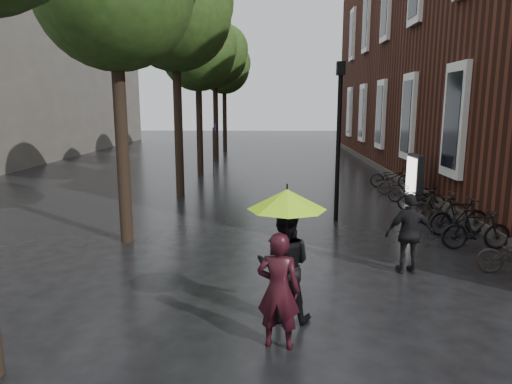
{
  "coord_description": "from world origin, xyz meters",
  "views": [
    {
      "loc": [
        -0.35,
        -4.28,
        3.47
      ],
      "look_at": [
        -0.75,
        7.01,
        1.32
      ],
      "focal_mm": 32.0,
      "sensor_mm": 36.0,
      "label": 1
    }
  ],
  "objects_px": {
    "pedestrian_walking": "(410,234)",
    "parked_bicycles": "(429,201)",
    "person_black": "(284,265)",
    "ad_lightbox": "(414,179)",
    "person_burgundy": "(278,290)",
    "lamp_post": "(339,127)"
  },
  "relations": [
    {
      "from": "pedestrian_walking",
      "to": "parked_bicycles",
      "type": "distance_m",
      "value": 5.64
    },
    {
      "from": "ad_lightbox",
      "to": "lamp_post",
      "type": "distance_m",
      "value": 4.67
    },
    {
      "from": "parked_bicycles",
      "to": "ad_lightbox",
      "type": "relative_size",
      "value": 6.39
    },
    {
      "from": "person_black",
      "to": "lamp_post",
      "type": "distance_m",
      "value": 7.08
    },
    {
      "from": "person_burgundy",
      "to": "lamp_post",
      "type": "bearing_deg",
      "value": -93.45
    },
    {
      "from": "pedestrian_walking",
      "to": "ad_lightbox",
      "type": "distance_m",
      "value": 7.51
    },
    {
      "from": "parked_bicycles",
      "to": "ad_lightbox",
      "type": "height_order",
      "value": "ad_lightbox"
    },
    {
      "from": "person_burgundy",
      "to": "person_black",
      "type": "distance_m",
      "value": 0.87
    },
    {
      "from": "person_black",
      "to": "pedestrian_walking",
      "type": "height_order",
      "value": "person_black"
    },
    {
      "from": "person_black",
      "to": "parked_bicycles",
      "type": "distance_m",
      "value": 8.87
    },
    {
      "from": "ad_lightbox",
      "to": "lamp_post",
      "type": "xyz_separation_m",
      "value": [
        -3.17,
        -2.8,
        1.98
      ]
    },
    {
      "from": "person_burgundy",
      "to": "ad_lightbox",
      "type": "distance_m",
      "value": 11.42
    },
    {
      "from": "person_black",
      "to": "lamp_post",
      "type": "bearing_deg",
      "value": -98.41
    },
    {
      "from": "person_black",
      "to": "pedestrian_walking",
      "type": "bearing_deg",
      "value": -133.52
    },
    {
      "from": "person_burgundy",
      "to": "lamp_post",
      "type": "distance_m",
      "value": 7.93
    },
    {
      "from": "person_black",
      "to": "ad_lightbox",
      "type": "height_order",
      "value": "person_black"
    },
    {
      "from": "lamp_post",
      "to": "parked_bicycles",
      "type": "bearing_deg",
      "value": 15.39
    },
    {
      "from": "ad_lightbox",
      "to": "parked_bicycles",
      "type": "bearing_deg",
      "value": -94.87
    },
    {
      "from": "parked_bicycles",
      "to": "person_black",
      "type": "bearing_deg",
      "value": -122.97
    },
    {
      "from": "parked_bicycles",
      "to": "ad_lightbox",
      "type": "distance_m",
      "value": 2.0
    },
    {
      "from": "parked_bicycles",
      "to": "person_burgundy",
      "type": "bearing_deg",
      "value": -120.69
    },
    {
      "from": "pedestrian_walking",
      "to": "lamp_post",
      "type": "xyz_separation_m",
      "value": [
        -0.91,
        4.35,
        2.01
      ]
    }
  ]
}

